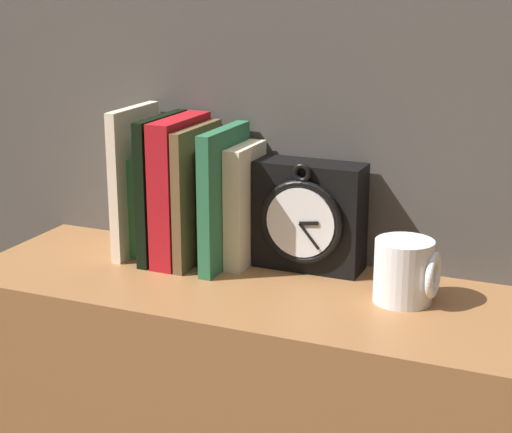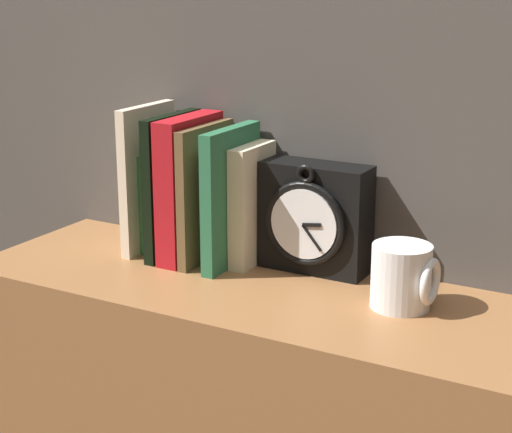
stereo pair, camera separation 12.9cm
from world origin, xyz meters
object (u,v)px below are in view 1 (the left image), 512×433
object	(u,v)px
book_slot1_green	(154,203)
book_slot7_cream	(245,205)
book_slot6_green	(224,198)
book_slot4_brown	(198,195)
book_slot0_cream	(135,181)
clock	(309,216)
book_slot3_red	(181,190)
mug	(406,271)
book_slot5_black	(217,204)
book_slot2_black	(162,188)

from	to	relation	value
book_slot1_green	book_slot7_cream	bearing A→B (deg)	0.72
book_slot1_green	book_slot6_green	size ratio (longest dim) A/B	0.75
book_slot4_brown	book_slot0_cream	bearing A→B (deg)	177.86
clock	book_slot7_cream	distance (m)	0.11
book_slot3_red	mug	size ratio (longest dim) A/B	2.56
book_slot4_brown	book_slot5_black	size ratio (longest dim) A/B	1.18
clock	book_slot3_red	distance (m)	0.22
book_slot4_brown	book_slot5_black	world-z (taller)	book_slot4_brown
book_slot4_brown	book_slot6_green	xyz separation A→B (m)	(0.05, -0.00, 0.00)
clock	book_slot4_brown	size ratio (longest dim) A/B	0.80
clock	book_slot2_black	world-z (taller)	book_slot2_black
book_slot4_brown	mug	world-z (taller)	book_slot4_brown
clock	mug	distance (m)	0.20
book_slot4_brown	book_slot7_cream	world-z (taller)	book_slot4_brown
clock	book_slot1_green	xyz separation A→B (m)	(-0.28, -0.02, -0.00)
book_slot0_cream	book_slot2_black	world-z (taller)	book_slot0_cream
book_slot6_green	book_slot0_cream	bearing A→B (deg)	178.14
mug	book_slot7_cream	bearing A→B (deg)	167.61
book_slot4_brown	mug	bearing A→B (deg)	-6.48
book_slot0_cream	book_slot1_green	world-z (taller)	book_slot0_cream
book_slot6_green	book_slot2_black	bearing A→B (deg)	179.27
book_slot2_black	book_slot7_cream	distance (m)	0.15
book_slot3_red	book_slot5_black	distance (m)	0.06
book_slot5_black	book_slot7_cream	size ratio (longest dim) A/B	0.97
book_slot2_black	mug	xyz separation A→B (m)	(0.43, -0.04, -0.07)
book_slot1_green	book_slot7_cream	world-z (taller)	book_slot7_cream
book_slot2_black	book_slot7_cream	xyz separation A→B (m)	(0.14, 0.02, -0.02)
book_slot2_black	book_slot7_cream	size ratio (longest dim) A/B	1.21
book_slot1_green	book_slot4_brown	size ratio (longest dim) A/B	0.75
book_slot3_red	book_slot4_brown	size ratio (longest dim) A/B	1.05
book_slot2_black	book_slot6_green	size ratio (longest dim) A/B	1.05
clock	book_slot3_red	xyz separation A→B (m)	(-0.21, -0.04, 0.03)
book_slot7_cream	book_slot1_green	bearing A→B (deg)	-179.28
book_slot6_green	book_slot4_brown	bearing A→B (deg)	178.82
book_slot2_black	book_slot5_black	bearing A→B (deg)	13.19
book_slot7_cream	clock	bearing A→B (deg)	8.90
clock	book_slot3_red	size ratio (longest dim) A/B	0.76
book_slot1_green	book_slot7_cream	size ratio (longest dim) A/B	0.86
book_slot6_green	mug	bearing A→B (deg)	-7.30
book_slot1_green	book_slot3_red	bearing A→B (deg)	-17.18
book_slot1_green	book_slot7_cream	xyz separation A→B (m)	(0.17, 0.00, 0.01)
clock	mug	size ratio (longest dim) A/B	1.95
book_slot0_cream	book_slot7_cream	bearing A→B (deg)	5.02
book_slot0_cream	book_slot5_black	world-z (taller)	book_slot0_cream
book_slot3_red	book_slot5_black	bearing A→B (deg)	21.19
book_slot2_black	book_slot5_black	xyz separation A→B (m)	(0.09, 0.02, -0.02)
clock	book_slot5_black	xyz separation A→B (m)	(-0.16, -0.02, 0.01)
book_slot6_green	mug	xyz separation A→B (m)	(0.31, -0.04, -0.07)
book_slot2_black	book_slot3_red	size ratio (longest dim) A/B	1.00
book_slot4_brown	book_slot5_black	bearing A→B (deg)	41.63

